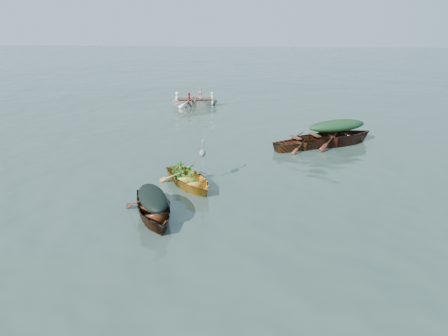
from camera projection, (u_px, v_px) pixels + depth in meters
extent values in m
plane|color=#34483F|center=(246.00, 195.00, 13.92)|extent=(140.00, 140.00, 0.00)
imported|color=yellow|center=(189.00, 186.00, 14.64)|extent=(3.09, 3.52, 0.90)
imported|color=#4B2D11|center=(154.00, 218.00, 12.37)|extent=(2.72, 3.89, 0.91)
imported|color=#472110|center=(335.00, 145.00, 19.29)|extent=(5.19, 3.57, 1.21)
imported|color=brown|center=(304.00, 149.00, 18.77)|extent=(4.15, 3.08, 0.92)
imported|color=white|center=(195.00, 107.00, 27.41)|extent=(4.24, 1.74, 0.97)
ellipsoid|color=black|center=(152.00, 196.00, 12.16)|extent=(1.49, 2.14, 0.40)
ellipsoid|color=#16371C|center=(337.00, 126.00, 19.00)|extent=(2.86, 1.96, 0.52)
imported|color=#2D661A|center=(182.00, 160.00, 14.85)|extent=(1.09, 1.14, 0.60)
imported|color=white|center=(195.00, 93.00, 27.12)|extent=(3.00, 1.46, 0.76)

